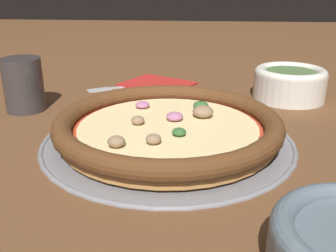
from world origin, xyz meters
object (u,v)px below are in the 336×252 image
(bowl_far, at_px, (290,82))
(drinking_cup, at_px, (23,85))
(pizza_tray, at_px, (168,139))
(napkin, at_px, (157,83))
(pizza, at_px, (168,125))
(fork, at_px, (126,86))

(bowl_far, height_order, drinking_cup, drinking_cup)
(pizza_tray, height_order, bowl_far, bowl_far)
(bowl_far, xyz_separation_m, napkin, (0.25, -0.08, -0.03))
(pizza, distance_m, bowl_far, 0.30)
(bowl_far, distance_m, fork, 0.32)
(drinking_cup, xyz_separation_m, napkin, (-0.21, -0.18, -0.04))
(pizza_tray, relative_size, fork, 2.10)
(pizza_tray, bearing_deg, napkin, -81.16)
(pizza_tray, bearing_deg, drinking_cup, -24.45)
(pizza_tray, relative_size, napkin, 2.04)
(napkin, bearing_deg, pizza, 98.86)
(pizza_tray, xyz_separation_m, napkin, (0.05, -0.29, 0.00))
(napkin, bearing_deg, fork, 17.47)
(pizza, bearing_deg, drinking_cup, -24.41)
(pizza, height_order, bowl_far, bowl_far)
(pizza_tray, height_order, pizza, pizza)
(pizza_tray, xyz_separation_m, fork, (0.11, -0.27, -0.00))
(fork, bearing_deg, pizza_tray, 81.58)
(drinking_cup, bearing_deg, napkin, -139.26)
(bowl_far, height_order, napkin, bowl_far)
(drinking_cup, height_order, fork, drinking_cup)
(bowl_far, xyz_separation_m, fork, (0.32, -0.06, -0.03))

